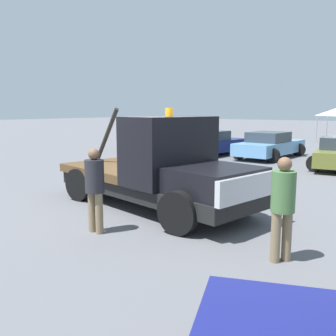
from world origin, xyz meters
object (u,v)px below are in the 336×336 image
parked_car_navy (210,144)px  traffic_cone (176,168)px  tow_truck (162,171)px  person_near_truck (283,202)px  parked_car_skyblue (270,145)px  parked_car_maroon (153,140)px  person_at_hood (95,185)px

parked_car_navy → traffic_cone: parked_car_navy is taller
tow_truck → person_near_truck: bearing=-10.9°
parked_car_navy → parked_car_skyblue: (2.93, 0.97, 0.00)m
traffic_cone → parked_car_maroon: bearing=134.4°
person_near_truck → parked_car_maroon: (-12.28, 11.96, -0.35)m
tow_truck → parked_car_navy: bearing=124.8°
tow_truck → parked_car_skyblue: bearing=109.1°
tow_truck → traffic_cone: tow_truck is taller
tow_truck → parked_car_maroon: bearing=140.4°
parked_car_maroon → parked_car_navy: size_ratio=0.97×
parked_car_skyblue → traffic_cone: 7.03m
parked_car_maroon → parked_car_skyblue: 7.15m
parked_car_maroon → parked_car_skyblue: (7.12, 0.68, 0.00)m
parked_car_skyblue → traffic_cone: parked_car_skyblue is taller
person_near_truck → traffic_cone: person_near_truck is taller
person_at_hood → traffic_cone: 7.03m
parked_car_skyblue → parked_car_maroon: bearing=98.7°
person_at_hood → parked_car_navy: 13.29m
tow_truck → person_at_hood: (-0.01, -2.18, 0.02)m
parked_car_navy → traffic_cone: (1.96, -5.98, -0.39)m
person_at_hood → parked_car_skyblue: bearing=7.7°
tow_truck → person_near_truck: (3.51, -1.39, 0.03)m
tow_truck → person_at_hood: tow_truck is taller
person_near_truck → parked_car_maroon: person_near_truck is taller
parked_car_maroon → parked_car_navy: 4.20m
tow_truck → traffic_cone: (-2.63, 4.30, -0.71)m
person_at_hood → tow_truck: bearing=0.5°
person_near_truck → parked_car_navy: person_near_truck is taller
parked_car_maroon → traffic_cone: bearing=-141.9°
person_near_truck → parked_car_skyblue: bearing=-31.9°
tow_truck → person_at_hood: size_ratio=3.58×
person_at_hood → parked_car_navy: size_ratio=0.37×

